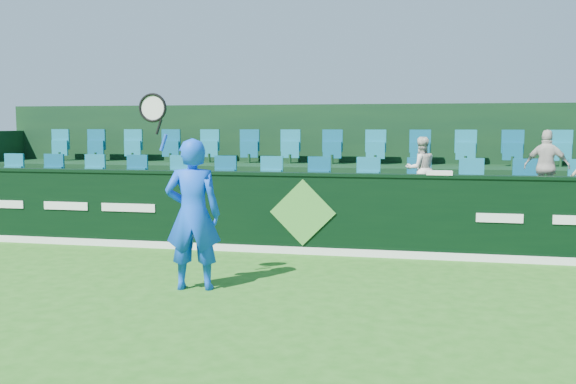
% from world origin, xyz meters
% --- Properties ---
extents(ground, '(60.00, 60.00, 0.00)m').
position_xyz_m(ground, '(0.00, 0.00, 0.00)').
color(ground, '#236317').
rests_on(ground, ground).
extents(sponsor_hoarding, '(16.00, 0.25, 1.35)m').
position_xyz_m(sponsor_hoarding, '(0.00, 4.00, 0.67)').
color(sponsor_hoarding, black).
rests_on(sponsor_hoarding, ground).
extents(stand_tier_front, '(16.00, 2.00, 0.80)m').
position_xyz_m(stand_tier_front, '(0.00, 5.10, 0.40)').
color(stand_tier_front, black).
rests_on(stand_tier_front, ground).
extents(stand_tier_back, '(16.00, 1.80, 1.30)m').
position_xyz_m(stand_tier_back, '(0.00, 7.00, 0.65)').
color(stand_tier_back, black).
rests_on(stand_tier_back, ground).
extents(stand_rear, '(16.00, 4.10, 2.60)m').
position_xyz_m(stand_rear, '(0.00, 7.44, 1.22)').
color(stand_rear, black).
rests_on(stand_rear, ground).
extents(seat_row_front, '(13.50, 0.50, 0.60)m').
position_xyz_m(seat_row_front, '(0.00, 5.50, 1.10)').
color(seat_row_front, '#15728C').
rests_on(seat_row_front, stand_tier_front).
extents(seat_row_back, '(13.50, 0.50, 0.60)m').
position_xyz_m(seat_row_back, '(0.00, 7.30, 1.60)').
color(seat_row_back, '#15728C').
rests_on(seat_row_back, stand_tier_back).
extents(tennis_player, '(1.12, 0.60, 2.59)m').
position_xyz_m(tennis_player, '(-0.98, 1.38, 0.99)').
color(tennis_player, blue).
rests_on(tennis_player, ground).
extents(spectator_left, '(0.66, 0.59, 1.13)m').
position_xyz_m(spectator_left, '(1.89, 5.12, 1.36)').
color(spectator_left, silver).
rests_on(spectator_left, stand_tier_front).
extents(spectator_middle, '(0.80, 0.52, 1.26)m').
position_xyz_m(spectator_middle, '(3.98, 5.12, 1.43)').
color(spectator_middle, beige).
rests_on(spectator_middle, stand_tier_front).
extents(towel, '(0.40, 0.26, 0.06)m').
position_xyz_m(towel, '(2.18, 4.00, 1.38)').
color(towel, silver).
rests_on(towel, sponsor_hoarding).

